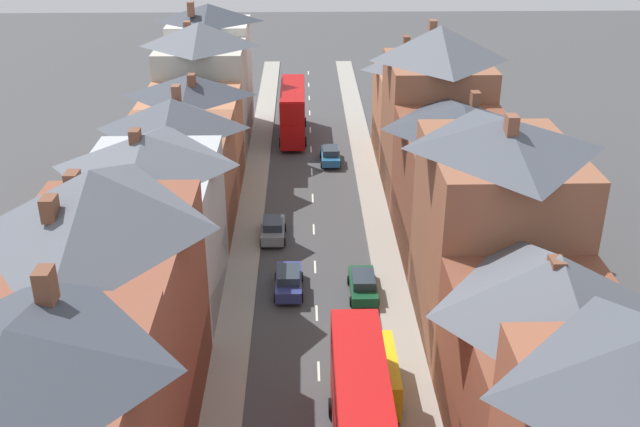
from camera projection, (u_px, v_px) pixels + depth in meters
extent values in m
cube|color=gray|center=(250.00, 218.00, 60.04)|extent=(2.20, 104.00, 0.14)
cube|color=gray|center=(377.00, 217.00, 60.26)|extent=(2.20, 104.00, 0.14)
cube|color=silver|center=(319.00, 371.00, 42.08)|extent=(0.14, 1.80, 0.01)
cube|color=silver|center=(317.00, 313.00, 47.51)|extent=(0.14, 1.80, 0.01)
cube|color=silver|center=(315.00, 267.00, 52.94)|extent=(0.14, 1.80, 0.01)
cube|color=silver|center=(314.00, 229.00, 58.37)|extent=(0.14, 1.80, 0.01)
cube|color=silver|center=(313.00, 198.00, 63.80)|extent=(0.14, 1.80, 0.01)
cube|color=silver|center=(312.00, 172.00, 69.23)|extent=(0.14, 1.80, 0.01)
cube|color=silver|center=(311.00, 149.00, 74.66)|extent=(0.14, 1.80, 0.01)
cube|color=silver|center=(310.00, 130.00, 80.09)|extent=(0.14, 1.80, 0.01)
cube|color=silver|center=(310.00, 113.00, 85.51)|extent=(0.14, 1.80, 0.01)
cube|color=silver|center=(309.00, 98.00, 90.94)|extent=(0.14, 1.80, 0.01)
cube|color=silver|center=(309.00, 85.00, 96.37)|extent=(0.14, 1.80, 0.01)
cube|color=silver|center=(308.00, 73.00, 101.80)|extent=(0.14, 1.80, 0.01)
pyramid|color=#383D47|center=(8.00, 352.00, 23.76)|extent=(8.00, 10.17, 1.67)
cube|color=brown|center=(45.00, 286.00, 26.13)|extent=(0.60, 0.90, 1.34)
cube|color=brown|center=(111.00, 328.00, 36.41)|extent=(8.00, 11.72, 10.77)
cube|color=#1E5133|center=(198.00, 390.00, 38.11)|extent=(0.12, 10.78, 3.20)
pyramid|color=#565B66|center=(93.00, 200.00, 33.50)|extent=(8.00, 11.72, 2.93)
cube|color=brown|center=(73.00, 182.00, 34.23)|extent=(0.60, 0.90, 0.94)
cube|color=brown|center=(50.00, 209.00, 31.43)|extent=(0.60, 0.90, 1.05)
cube|color=#ADB2B7|center=(154.00, 236.00, 46.96)|extent=(8.00, 10.95, 9.42)
cube|color=black|center=(219.00, 278.00, 48.36)|extent=(0.12, 10.08, 3.20)
pyramid|color=#565B66|center=(145.00, 150.00, 44.54)|extent=(8.00, 10.95, 1.97)
cube|color=brown|center=(136.00, 141.00, 44.03)|extent=(0.60, 0.90, 1.38)
cube|color=brown|center=(178.00, 182.00, 56.26)|extent=(8.00, 9.13, 8.40)
cube|color=navy|center=(232.00, 212.00, 57.45)|extent=(0.12, 8.40, 3.20)
pyramid|color=#474C56|center=(172.00, 114.00, 54.00)|extent=(8.00, 9.13, 2.23)
cube|color=brown|center=(176.00, 94.00, 55.97)|extent=(0.60, 0.90, 1.40)
cube|color=#B2704C|center=(194.00, 142.00, 64.27)|extent=(8.00, 8.55, 8.34)
cube|color=maroon|center=(241.00, 170.00, 65.44)|extent=(0.12, 7.86, 3.20)
pyramid|color=#383D47|center=(189.00, 85.00, 62.12)|extent=(8.00, 8.55, 1.75)
cube|color=brown|center=(192.00, 81.00, 60.77)|extent=(0.60, 0.90, 1.22)
cube|color=#BCB7A8|center=(204.00, 102.00, 71.20)|extent=(8.00, 7.84, 10.61)
cube|color=#1E5133|center=(247.00, 138.00, 72.86)|extent=(0.12, 7.22, 3.20)
pyramid|color=#565B66|center=(199.00, 34.00, 68.48)|extent=(8.00, 7.84, 2.20)
cube|color=brown|center=(187.00, 27.00, 69.09)|extent=(0.60, 0.90, 0.98)
cube|color=silver|center=(212.00, 77.00, 77.85)|extent=(8.00, 7.25, 11.43)
cube|color=#1E5133|center=(251.00, 115.00, 79.69)|extent=(0.12, 6.67, 3.20)
pyramid|color=#383D47|center=(208.00, 12.00, 75.05)|extent=(8.00, 7.25, 1.76)
cube|color=brown|center=(191.00, 9.00, 72.99)|extent=(0.60, 0.90, 1.37)
cube|color=brown|center=(542.00, 387.00, 34.61)|extent=(8.00, 10.94, 7.88)
pyramid|color=#565B66|center=(558.00, 286.00, 32.31)|extent=(8.00, 10.94, 2.96)
cube|color=brown|center=(556.00, 273.00, 31.99)|extent=(0.60, 0.90, 1.35)
cube|color=brown|center=(493.00, 244.00, 43.32)|extent=(8.00, 10.16, 11.84)
cube|color=maroon|center=(421.00, 308.00, 45.07)|extent=(0.12, 9.35, 3.20)
pyramid|color=#474C56|center=(505.00, 133.00, 40.45)|extent=(8.00, 10.16, 1.67)
cube|color=brown|center=(511.00, 128.00, 39.01)|extent=(0.60, 0.90, 1.41)
cube|color=brown|center=(456.00, 190.00, 53.58)|extent=(8.00, 11.32, 9.31)
cube|color=navy|center=(400.00, 229.00, 54.79)|extent=(0.12, 10.42, 3.20)
pyramid|color=#383D47|center=(463.00, 117.00, 51.25)|extent=(8.00, 11.32, 1.66)
cube|color=brown|center=(475.00, 99.00, 53.43)|extent=(0.60, 0.90, 1.03)
cube|color=brown|center=(434.00, 129.00, 62.40)|extent=(8.00, 9.23, 11.57)
cube|color=black|center=(385.00, 176.00, 64.09)|extent=(0.12, 8.49, 3.20)
pyramid|color=#565B66|center=(440.00, 43.00, 59.34)|extent=(8.00, 9.23, 2.79)
cube|color=brown|center=(432.00, 30.00, 60.26)|extent=(0.60, 0.90, 1.54)
cube|color=#B2704C|center=(418.00, 114.00, 71.14)|extent=(8.00, 8.69, 8.56)
cube|color=#1E5133|center=(376.00, 141.00, 72.20)|extent=(0.12, 7.99, 3.20)
pyramid|color=#565B66|center=(421.00, 57.00, 68.81)|extent=(8.00, 8.69, 2.41)
cube|color=brown|center=(406.00, 44.00, 70.03)|extent=(0.60, 0.90, 1.52)
cube|color=red|center=(362.00, 394.00, 33.99)|extent=(2.44, 10.58, 2.30)
cube|color=red|center=(362.00, 373.00, 33.48)|extent=(2.39, 10.37, 0.10)
cube|color=#28333D|center=(353.00, 362.00, 39.77)|extent=(2.20, 0.10, 1.20)
cube|color=#28333D|center=(354.00, 326.00, 38.79)|extent=(2.20, 0.10, 1.10)
cube|color=#28333D|center=(335.00, 393.00, 33.92)|extent=(0.06, 9.18, 0.90)
cube|color=yellow|center=(354.00, 313.00, 38.45)|extent=(1.34, 0.08, 0.32)
cylinder|color=black|center=(331.00, 408.00, 38.50)|extent=(0.30, 1.00, 1.00)
cylinder|color=black|center=(379.00, 407.00, 38.55)|extent=(0.30, 1.00, 1.00)
cube|color=#B70F0F|center=(293.00, 122.00, 77.40)|extent=(2.44, 10.80, 2.50)
cube|color=#B70F0F|center=(293.00, 99.00, 76.38)|extent=(2.44, 10.58, 2.30)
cube|color=#B70F0F|center=(293.00, 88.00, 75.87)|extent=(2.39, 10.37, 0.10)
cube|color=#28333D|center=(294.00, 105.00, 82.16)|extent=(2.20, 0.10, 1.20)
cube|color=#28333D|center=(293.00, 84.00, 81.18)|extent=(2.20, 0.10, 1.10)
cube|color=#28333D|center=(282.00, 119.00, 77.27)|extent=(0.06, 9.18, 0.90)
cube|color=#28333D|center=(281.00, 98.00, 76.31)|extent=(0.06, 9.18, 0.90)
cube|color=yellow|center=(293.00, 77.00, 80.84)|extent=(1.34, 0.08, 0.32)
cylinder|color=black|center=(282.00, 122.00, 80.89)|extent=(0.30, 1.00, 1.00)
cylinder|color=black|center=(305.00, 122.00, 80.94)|extent=(0.30, 1.00, 1.00)
cylinder|color=black|center=(281.00, 142.00, 75.18)|extent=(0.30, 1.00, 1.00)
cylinder|color=black|center=(305.00, 142.00, 75.23)|extent=(0.30, 1.00, 1.00)
cube|color=#236093|center=(330.00, 156.00, 71.08)|extent=(1.70, 4.30, 0.68)
cube|color=#28333D|center=(330.00, 151.00, 70.61)|extent=(1.46, 2.15, 0.60)
cylinder|color=black|center=(321.00, 155.00, 72.41)|extent=(0.20, 0.62, 0.62)
cylinder|color=black|center=(339.00, 155.00, 72.45)|extent=(0.20, 0.62, 0.62)
cylinder|color=black|center=(322.00, 165.00, 70.00)|extent=(0.20, 0.62, 0.62)
cylinder|color=black|center=(340.00, 165.00, 70.04)|extent=(0.20, 0.62, 0.62)
cube|color=navy|center=(289.00, 282.00, 49.68)|extent=(1.70, 4.34, 0.76)
cube|color=#28333D|center=(289.00, 275.00, 49.19)|extent=(1.46, 2.17, 0.60)
cylinder|color=black|center=(277.00, 277.00, 51.04)|extent=(0.20, 0.62, 0.62)
cylinder|color=black|center=(302.00, 277.00, 51.07)|extent=(0.20, 0.62, 0.62)
cylinder|color=black|center=(276.00, 298.00, 48.61)|extent=(0.20, 0.62, 0.62)
cylinder|color=black|center=(302.00, 297.00, 48.64)|extent=(0.20, 0.62, 0.62)
cube|color=#144728|center=(363.00, 286.00, 49.31)|extent=(1.70, 4.39, 0.67)
cube|color=#28333D|center=(363.00, 279.00, 48.84)|extent=(1.46, 2.19, 0.60)
cylinder|color=black|center=(349.00, 280.00, 50.67)|extent=(0.20, 0.62, 0.62)
cylinder|color=black|center=(374.00, 280.00, 50.70)|extent=(0.20, 0.62, 0.62)
cylinder|color=black|center=(351.00, 301.00, 48.21)|extent=(0.20, 0.62, 0.62)
cylinder|color=black|center=(378.00, 301.00, 48.24)|extent=(0.20, 0.62, 0.62)
cube|color=gray|center=(273.00, 230.00, 56.65)|extent=(1.70, 4.02, 0.77)
cube|color=#28333D|center=(273.00, 223.00, 56.18)|extent=(1.46, 2.01, 0.60)
cylinder|color=black|center=(263.00, 228.00, 57.92)|extent=(0.20, 0.62, 0.62)
cylinder|color=black|center=(285.00, 228.00, 57.96)|extent=(0.20, 0.62, 0.62)
cylinder|color=black|center=(261.00, 243.00, 55.67)|extent=(0.20, 0.62, 0.62)
cylinder|color=black|center=(284.00, 242.00, 55.70)|extent=(0.20, 0.62, 0.62)
cube|color=yellow|center=(378.00, 375.00, 39.61)|extent=(1.96, 5.20, 2.10)
cube|color=#28333D|center=(374.00, 342.00, 41.79)|extent=(1.76, 0.10, 0.90)
cylinder|color=black|center=(357.00, 372.00, 41.43)|extent=(0.24, 0.72, 0.72)
cylinder|color=black|center=(392.00, 372.00, 41.47)|extent=(0.24, 0.72, 0.72)
cylinder|color=black|center=(361.00, 409.00, 38.61)|extent=(0.24, 0.72, 0.72)
cylinder|color=black|center=(399.00, 409.00, 38.65)|extent=(0.24, 0.72, 0.72)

